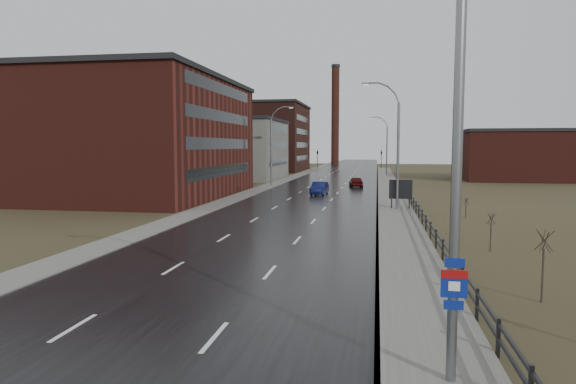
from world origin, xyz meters
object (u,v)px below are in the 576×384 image
at_px(billboard, 401,190).
at_px(car_near, 319,189).
at_px(car_far, 356,182).
at_px(streetlight_main, 443,132).

distance_m(billboard, car_near, 15.85).
bearing_deg(car_far, car_near, 65.44).
distance_m(streetlight_main, car_far, 59.77).
height_order(streetlight_main, car_far, streetlight_main).
xyz_separation_m(streetlight_main, car_far, (-4.31, 59.38, -5.32)).
bearing_deg(car_near, streetlight_main, -77.26).
bearing_deg(streetlight_main, billboard, 88.95).
bearing_deg(car_near, billboard, -53.42).
height_order(billboard, car_near, billboard).
bearing_deg(billboard, car_near, 123.53).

